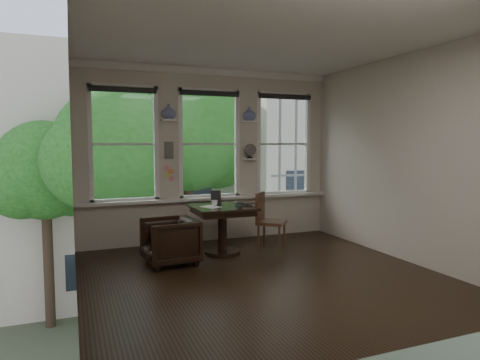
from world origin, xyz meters
name	(u,v)px	position (x,y,z in m)	size (l,w,h in m)	color
ground	(262,276)	(0.00, 0.00, 0.00)	(4.50, 4.50, 0.00)	black
ceiling	(263,39)	(0.00, 0.00, 3.00)	(4.50, 4.50, 0.00)	silver
wall_back	(209,155)	(0.00, 2.25, 1.50)	(4.50, 4.50, 0.00)	beige
wall_front	(382,171)	(0.00, -2.25, 1.50)	(4.50, 4.50, 0.00)	beige
wall_left	(72,163)	(-2.25, 0.00, 1.50)	(4.50, 4.50, 0.00)	beige
wall_right	(402,158)	(2.25, 0.00, 1.50)	(4.50, 4.50, 0.00)	beige
window_left	(124,144)	(-1.45, 2.25, 1.70)	(1.10, 0.12, 1.90)	white
window_center	(209,144)	(0.00, 2.25, 1.70)	(1.10, 0.12, 1.90)	white
window_right	(283,144)	(1.45, 2.25, 1.70)	(1.10, 0.12, 1.90)	white
shelf_left	(169,120)	(-0.72, 2.15, 2.10)	(0.26, 0.16, 0.03)	white
shelf_right	(249,122)	(0.72, 2.15, 2.10)	(0.26, 0.16, 0.03)	white
intercom	(169,150)	(-0.72, 2.18, 1.60)	(0.14, 0.06, 0.28)	#59544F
sticky_notes	(169,171)	(-0.72, 2.19, 1.25)	(0.16, 0.01, 0.24)	pink
desk_fan	(250,154)	(0.72, 2.13, 1.53)	(0.20, 0.20, 0.24)	#59544F
vase_left	(169,112)	(-0.72, 2.15, 2.24)	(0.24, 0.24, 0.25)	silver
vase_right	(249,114)	(0.72, 2.15, 2.24)	(0.24, 0.24, 0.25)	silver
table	(222,230)	(-0.11, 1.23, 0.38)	(0.90, 0.90, 0.75)	black
armchair_left	(170,241)	(-0.99, 0.96, 0.33)	(0.71, 0.73, 0.66)	black
cushion_red	(170,233)	(-0.99, 0.96, 0.45)	(0.45, 0.45, 0.06)	maroon
side_chair_right	(272,222)	(0.70, 1.16, 0.46)	(0.42, 0.42, 0.92)	#472919
laptop	(247,205)	(0.25, 1.11, 0.76)	(0.36, 0.23, 0.03)	black
mug	(214,204)	(-0.25, 1.18, 0.80)	(0.11, 0.11, 0.10)	white
drinking_glass	(240,205)	(0.05, 0.91, 0.79)	(0.11, 0.11, 0.09)	white
tablet	(216,197)	(-0.14, 1.44, 0.86)	(0.16, 0.02, 0.22)	black
papers	(210,207)	(-0.31, 1.21, 0.75)	(0.22, 0.30, 0.00)	silver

